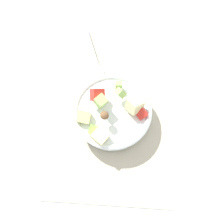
% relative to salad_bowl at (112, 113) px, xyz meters
% --- Properties ---
extents(ground_plane, '(2.40, 2.40, 0.00)m').
position_rel_salad_bowl_xyz_m(ground_plane, '(0.01, -0.00, -0.04)').
color(ground_plane, silver).
extents(placemat, '(0.49, 0.34, 0.01)m').
position_rel_salad_bowl_xyz_m(placemat, '(0.01, -0.00, -0.04)').
color(placemat, '#BCB299').
rests_on(placemat, ground_plane).
extents(salad_bowl, '(0.21, 0.21, 0.11)m').
position_rel_salad_bowl_xyz_m(salad_bowl, '(0.00, 0.00, 0.00)').
color(salad_bowl, white).
rests_on(salad_bowl, placemat).
extents(serving_spoon, '(0.18, 0.09, 0.01)m').
position_rel_salad_bowl_xyz_m(serving_spoon, '(0.16, 0.06, -0.03)').
color(serving_spoon, '#B7B7BC').
rests_on(serving_spoon, placemat).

